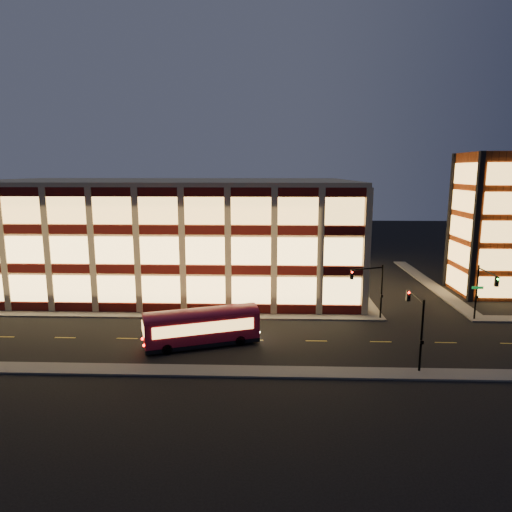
{
  "coord_description": "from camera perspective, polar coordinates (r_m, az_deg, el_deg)",
  "views": [
    {
      "loc": [
        11.77,
        -46.79,
        15.75
      ],
      "look_at": [
        9.81,
        8.0,
        5.47
      ],
      "focal_mm": 32.0,
      "sensor_mm": 36.0,
      "label": 1
    }
  ],
  "objects": [
    {
      "name": "trolley_bus",
      "position": [
        42.22,
        -6.82,
        -8.55
      ],
      "size": [
        10.59,
        5.98,
        3.5
      ],
      "rotation": [
        0.0,
        0.0,
        0.35
      ],
      "color": "maroon",
      "rests_on": "ground"
    },
    {
      "name": "sidewalk_office_east",
      "position": [
        66.64,
        11.71,
        -3.21
      ],
      "size": [
        2.0,
        30.0,
        0.15
      ],
      "primitive_type": "cube",
      "color": "#514F4C",
      "rests_on": "ground"
    },
    {
      "name": "office_building",
      "position": [
        65.92,
        -10.86,
        3.02
      ],
      "size": [
        50.45,
        30.45,
        14.5
      ],
      "color": "tan",
      "rests_on": "ground"
    },
    {
      "name": "sidewalk_tower_west",
      "position": [
        69.35,
        20.72,
        -3.14
      ],
      "size": [
        2.0,
        30.0,
        0.15
      ],
      "primitive_type": "cube",
      "color": "#514F4C",
      "rests_on": "ground"
    },
    {
      "name": "ground",
      "position": [
        50.75,
        -11.58,
        -7.68
      ],
      "size": [
        200.0,
        200.0,
        0.0
      ],
      "primitive_type": "plane",
      "color": "black",
      "rests_on": "ground"
    },
    {
      "name": "traffic_signal_far",
      "position": [
        49.56,
        14.17,
        -3.29
      ],
      "size": [
        3.79,
        1.87,
        6.0
      ],
      "color": "black",
      "rests_on": "ground"
    },
    {
      "name": "sidewalk_office_south",
      "position": [
        52.42,
        -14.54,
        -7.13
      ],
      "size": [
        54.0,
        2.0,
        0.15
      ],
      "primitive_type": "cube",
      "color": "#514F4C",
      "rests_on": "ground"
    },
    {
      "name": "stair_tower",
      "position": [
        65.5,
        27.57,
        3.49
      ],
      "size": [
        8.6,
        8.6,
        18.0
      ],
      "color": "#8C3814",
      "rests_on": "ground"
    },
    {
      "name": "traffic_signal_near",
      "position": [
        39.39,
        19.43,
        -7.17
      ],
      "size": [
        0.32,
        4.45,
        6.0
      ],
      "color": "black",
      "rests_on": "ground"
    },
    {
      "name": "sidewalk_near",
      "position": [
        39.06,
        -16.13,
        -13.48
      ],
      "size": [
        100.0,
        2.0,
        0.15
      ],
      "primitive_type": "cube",
      "color": "#514F4C",
      "rests_on": "ground"
    },
    {
      "name": "traffic_signal_right",
      "position": [
        52.34,
        26.56,
        -3.38
      ],
      "size": [
        1.2,
        4.37,
        6.0
      ],
      "color": "black",
      "rests_on": "ground"
    }
  ]
}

